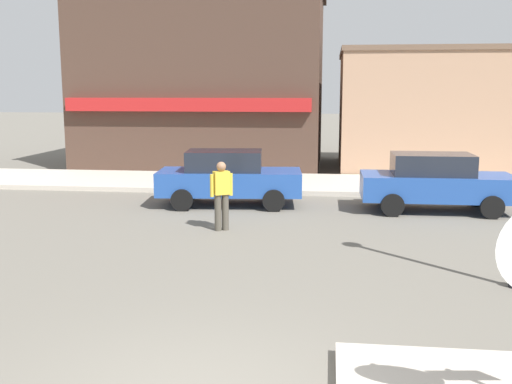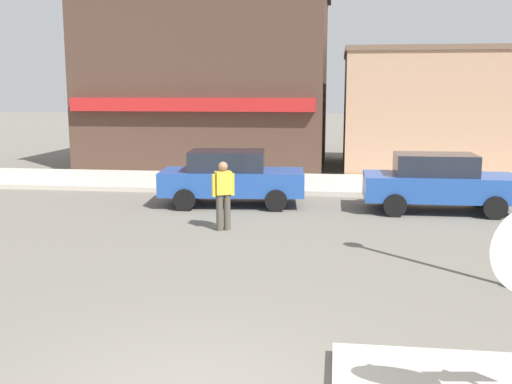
# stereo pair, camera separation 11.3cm
# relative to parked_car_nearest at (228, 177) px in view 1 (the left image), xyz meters

# --- Properties ---
(kerb_far) EXTENTS (80.00, 4.00, 0.15)m
(kerb_far) POSITION_rel_parked_car_nearest_xyz_m (1.46, 3.80, -0.74)
(kerb_far) COLOR beige
(kerb_far) RESTS_ON ground
(parked_car_nearest) EXTENTS (4.14, 2.16, 1.56)m
(parked_car_nearest) POSITION_rel_parked_car_nearest_xyz_m (0.00, 0.00, 0.00)
(parked_car_nearest) COLOR #234C9E
(parked_car_nearest) RESTS_ON ground
(parked_car_second) EXTENTS (4.01, 1.90, 1.56)m
(parked_car_second) POSITION_rel_parked_car_nearest_xyz_m (5.66, -0.15, 0.00)
(parked_car_second) COLOR #234C9E
(parked_car_second) RESTS_ON ground
(pedestrian_crossing_near) EXTENTS (0.52, 0.37, 1.61)m
(pedestrian_crossing_near) POSITION_rel_parked_car_nearest_xyz_m (0.36, -3.07, 0.06)
(pedestrian_crossing_near) COLOR #4C473D
(pedestrian_crossing_near) RESTS_ON ground
(building_corner_shop) EXTENTS (10.14, 8.01, 7.48)m
(building_corner_shop) POSITION_rel_parked_car_nearest_xyz_m (-2.55, 9.56, 2.93)
(building_corner_shop) COLOR #473328
(building_corner_shop) RESTS_ON ground
(building_storefront_left_near) EXTENTS (6.52, 6.61, 4.84)m
(building_storefront_left_near) POSITION_rel_parked_car_nearest_xyz_m (6.44, 9.10, 1.61)
(building_storefront_left_near) COLOR tan
(building_storefront_left_near) RESTS_ON ground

